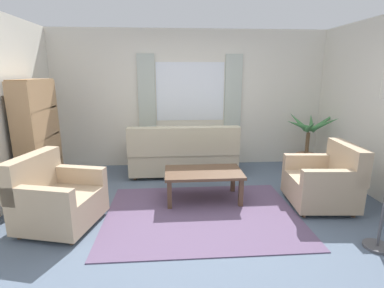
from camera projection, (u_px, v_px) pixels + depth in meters
The scene contains 10 objects.
ground_plane at pixel (202, 215), 3.80m from camera, with size 6.24×6.24×0.00m, color slate.
wall_back at pixel (190, 99), 5.68m from camera, with size 5.32×0.12×2.60m, color silver.
window_with_curtains at pixel (190, 92), 5.56m from camera, with size 1.98×0.07×1.40m.
area_rug at pixel (202, 214), 3.80m from camera, with size 2.48×1.85×0.01m, color #604C6B.
couch at pixel (183, 155), 5.25m from camera, with size 1.90×0.82×0.92m.
armchair_left at pixel (56, 198), 3.46m from camera, with size 1.00×1.02×0.88m.
armchair_right at pixel (325, 181), 3.99m from camera, with size 0.88×0.90×0.88m.
coffee_table at pixel (203, 175), 4.17m from camera, with size 1.10×0.64×0.44m.
potted_plant at pixel (309, 145), 5.53m from camera, with size 1.12×0.98×1.19m.
bookshelf at pixel (41, 135), 4.39m from camera, with size 0.30×0.94×1.72m.
Camera 1 is at (-0.38, -3.45, 1.81)m, focal length 27.19 mm.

